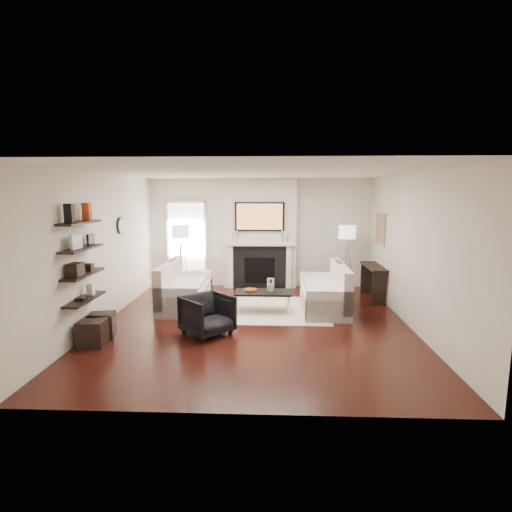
{
  "coord_description": "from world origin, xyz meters",
  "views": [
    {
      "loc": [
        0.31,
        -6.95,
        2.35
      ],
      "look_at": [
        0.0,
        0.6,
        1.15
      ],
      "focal_mm": 28.0,
      "sensor_mm": 36.0,
      "label": 1
    }
  ],
  "objects_px": {
    "coffee_table": "(263,292)",
    "loveseat_right_base": "(323,299)",
    "armchair": "(207,313)",
    "lamp_right_shade": "(347,232)",
    "ottoman_near": "(102,326)",
    "lamp_left_shade": "(180,231)",
    "loveseat_left_base": "(186,296)"
  },
  "relations": [
    {
      "from": "coffee_table",
      "to": "loveseat_right_base",
      "type": "bearing_deg",
      "value": 10.53
    },
    {
      "from": "armchair",
      "to": "lamp_right_shade",
      "type": "distance_m",
      "value": 4.19
    },
    {
      "from": "armchair",
      "to": "ottoman_near",
      "type": "bearing_deg",
      "value": 143.22
    },
    {
      "from": "loveseat_right_base",
      "to": "lamp_right_shade",
      "type": "bearing_deg",
      "value": 63.53
    },
    {
      "from": "loveseat_right_base",
      "to": "lamp_left_shade",
      "type": "relative_size",
      "value": 4.5
    },
    {
      "from": "armchair",
      "to": "ottoman_near",
      "type": "distance_m",
      "value": 1.73
    },
    {
      "from": "coffee_table",
      "to": "armchair",
      "type": "bearing_deg",
      "value": -124.86
    },
    {
      "from": "ottoman_near",
      "to": "armchair",
      "type": "bearing_deg",
      "value": 7.95
    },
    {
      "from": "coffee_table",
      "to": "lamp_right_shade",
      "type": "xyz_separation_m",
      "value": [
        1.92,
        1.62,
        1.05
      ]
    },
    {
      "from": "loveseat_right_base",
      "to": "ottoman_near",
      "type": "bearing_deg",
      "value": -155.36
    },
    {
      "from": "armchair",
      "to": "coffee_table",
      "type": "bearing_deg",
      "value": 10.41
    },
    {
      "from": "loveseat_left_base",
      "to": "ottoman_near",
      "type": "bearing_deg",
      "value": -117.43
    },
    {
      "from": "loveseat_right_base",
      "to": "ottoman_near",
      "type": "distance_m",
      "value": 4.21
    },
    {
      "from": "loveseat_left_base",
      "to": "armchair",
      "type": "distance_m",
      "value": 1.8
    },
    {
      "from": "loveseat_left_base",
      "to": "coffee_table",
      "type": "relative_size",
      "value": 1.64
    },
    {
      "from": "loveseat_left_base",
      "to": "lamp_right_shade",
      "type": "relative_size",
      "value": 4.5
    },
    {
      "from": "loveseat_right_base",
      "to": "lamp_right_shade",
      "type": "xyz_separation_m",
      "value": [
        0.69,
        1.39,
        1.24
      ]
    },
    {
      "from": "ottoman_near",
      "to": "coffee_table",
      "type": "bearing_deg",
      "value": 30.41
    },
    {
      "from": "ottoman_near",
      "to": "loveseat_left_base",
      "type": "bearing_deg",
      "value": 62.57
    },
    {
      "from": "coffee_table",
      "to": "armchair",
      "type": "relative_size",
      "value": 1.5
    },
    {
      "from": "coffee_table",
      "to": "lamp_left_shade",
      "type": "bearing_deg",
      "value": 141.34
    },
    {
      "from": "lamp_right_shade",
      "to": "coffee_table",
      "type": "bearing_deg",
      "value": -139.81
    },
    {
      "from": "lamp_left_shade",
      "to": "ottoman_near",
      "type": "height_order",
      "value": "lamp_left_shade"
    },
    {
      "from": "lamp_left_shade",
      "to": "loveseat_right_base",
      "type": "bearing_deg",
      "value": -22.96
    },
    {
      "from": "loveseat_right_base",
      "to": "lamp_left_shade",
      "type": "xyz_separation_m",
      "value": [
        -3.21,
        1.36,
        1.24
      ]
    },
    {
      "from": "coffee_table",
      "to": "lamp_right_shade",
      "type": "relative_size",
      "value": 2.75
    },
    {
      "from": "coffee_table",
      "to": "armchair",
      "type": "xyz_separation_m",
      "value": [
        -0.9,
        -1.29,
        -0.03
      ]
    },
    {
      "from": "loveseat_right_base",
      "to": "lamp_right_shade",
      "type": "relative_size",
      "value": 4.5
    },
    {
      "from": "armchair",
      "to": "lamp_right_shade",
      "type": "bearing_deg",
      "value": 1.21
    },
    {
      "from": "armchair",
      "to": "lamp_left_shade",
      "type": "height_order",
      "value": "lamp_left_shade"
    },
    {
      "from": "ottoman_near",
      "to": "loveseat_right_base",
      "type": "bearing_deg",
      "value": 24.64
    },
    {
      "from": "loveseat_right_base",
      "to": "armchair",
      "type": "xyz_separation_m",
      "value": [
        -2.12,
        -1.52,
        0.16
      ]
    }
  ]
}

